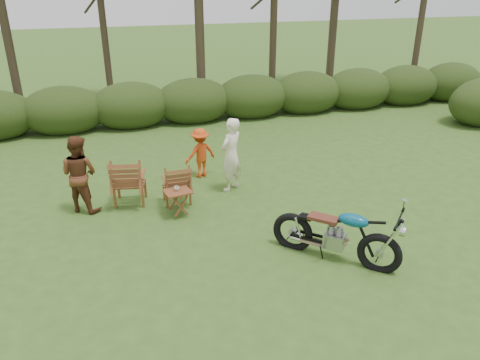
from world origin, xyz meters
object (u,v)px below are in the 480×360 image
object	(u,v)px
lawn_chair_right	(178,202)
cup	(177,188)
lawn_chair_left	(131,202)
adult_a	(231,189)
adult_b	(85,209)
child	(201,176)
side_table	(178,203)
motorcycle	(333,258)

from	to	relation	value
lawn_chair_right	cup	world-z (taller)	cup
lawn_chair_left	adult_a	world-z (taller)	adult_a
adult_b	child	distance (m)	2.85
lawn_chair_right	adult_b	world-z (taller)	adult_b
child	side_table	bearing A→B (deg)	47.78
motorcycle	adult_a	world-z (taller)	adult_a
adult_a	lawn_chair_right	bearing A→B (deg)	-22.77
cup	adult_a	xyz separation A→B (m)	(1.36, 0.87, -0.59)
cup	child	size ratio (longest dim) A/B	0.09
lawn_chair_left	side_table	xyz separation A→B (m)	(0.87, -0.86, 0.27)
motorcycle	lawn_chair_left	distance (m)	4.44
motorcycle	adult_a	size ratio (longest dim) A/B	1.27
motorcycle	lawn_chair_left	size ratio (longest dim) A/B	2.01
cup	lawn_chair_right	bearing A→B (deg)	81.64
adult_b	cup	bearing A→B (deg)	-168.63
adult_a	child	bearing A→B (deg)	-98.00
side_table	cup	world-z (taller)	cup
side_table	cup	size ratio (longest dim) A/B	4.94
lawn_chair_left	adult_a	bearing A→B (deg)	-166.77
cup	adult_a	size ratio (longest dim) A/B	0.07
side_table	motorcycle	bearing A→B (deg)	-45.16
motorcycle	side_table	size ratio (longest dim) A/B	3.89
lawn_chair_right	child	size ratio (longest dim) A/B	0.75
side_table	child	size ratio (longest dim) A/B	0.45
lawn_chair_right	adult_b	size ratio (longest dim) A/B	0.56
adult_a	child	distance (m)	1.04
side_table	adult_a	bearing A→B (deg)	33.62
lawn_chair_right	adult_a	size ratio (longest dim) A/B	0.54
motorcycle	adult_b	world-z (taller)	adult_b
motorcycle	child	bearing A→B (deg)	153.17
lawn_chair_right	lawn_chair_left	world-z (taller)	lawn_chair_left
motorcycle	lawn_chair_left	bearing A→B (deg)	179.11
lawn_chair_left	lawn_chair_right	bearing A→B (deg)	175.74
cup	adult_b	bearing A→B (deg)	156.52
side_table	child	world-z (taller)	child
lawn_chair_right	adult_b	distance (m)	1.91
adult_a	motorcycle	bearing A→B (deg)	69.34
adult_a	adult_b	size ratio (longest dim) A/B	1.04
lawn_chair_left	adult_b	bearing A→B (deg)	14.47
child	cup	bearing A→B (deg)	47.08
adult_b	side_table	bearing A→B (deg)	-169.32
side_table	adult_a	size ratio (longest dim) A/B	0.33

